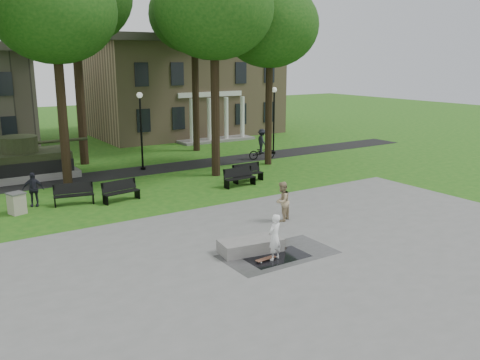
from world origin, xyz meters
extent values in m
plane|color=#1E5915|center=(0.00, 0.00, 0.00)|extent=(120.00, 120.00, 0.00)
cube|color=gray|center=(0.00, -5.00, 0.01)|extent=(22.00, 16.00, 0.02)
cube|color=black|center=(0.00, 12.00, 0.01)|extent=(44.00, 2.60, 0.01)
cube|color=#9E8460|center=(10.00, 26.00, 4.00)|extent=(16.00, 11.00, 8.00)
cube|color=#38332D|center=(10.00, 26.00, 8.30)|extent=(17.00, 12.00, 0.60)
cube|color=silver|center=(10.00, 20.50, 3.80)|extent=(6.00, 0.30, 0.40)
cylinder|color=black|center=(-4.50, 10.50, 4.00)|extent=(0.48, 0.48, 8.00)
ellipsoid|color=#13410F|center=(-4.50, 10.50, 9.00)|extent=(6.20, 6.20, 5.27)
cylinder|color=black|center=(3.50, 8.50, 4.16)|extent=(0.50, 0.50, 8.32)
ellipsoid|color=#13410F|center=(3.50, 8.50, 9.36)|extent=(6.60, 6.60, 5.61)
cylinder|color=black|center=(8.00, 9.50, 3.84)|extent=(0.46, 0.46, 7.68)
ellipsoid|color=#13410F|center=(8.00, 9.50, 8.64)|extent=(6.00, 6.00, 5.10)
cylinder|color=black|center=(-2.00, 16.00, 4.64)|extent=(0.54, 0.54, 9.28)
cylinder|color=black|center=(6.50, 16.50, 4.32)|extent=(0.50, 0.50, 8.64)
ellipsoid|color=#13410F|center=(6.50, 16.50, 9.72)|extent=(6.40, 6.40, 5.44)
cylinder|color=black|center=(0.50, 12.30, 2.20)|extent=(0.12, 0.12, 4.40)
sphere|color=silver|center=(0.50, 12.30, 4.55)|extent=(0.36, 0.36, 0.36)
cylinder|color=black|center=(0.50, 12.30, 0.08)|extent=(0.32, 0.32, 0.16)
cylinder|color=black|center=(10.50, 12.30, 2.20)|extent=(0.12, 0.12, 4.40)
sphere|color=silver|center=(10.50, 12.30, 4.55)|extent=(0.36, 0.36, 0.36)
cylinder|color=black|center=(10.50, 12.30, 0.08)|extent=(0.32, 0.32, 0.16)
cube|color=gray|center=(-6.50, 14.00, 0.20)|extent=(6.50, 3.40, 0.40)
cube|color=#2A3019|center=(-6.50, 14.00, 0.95)|extent=(5.80, 2.80, 1.10)
cube|color=black|center=(-6.50, 12.65, 0.75)|extent=(5.80, 0.35, 0.70)
cube|color=black|center=(-6.50, 15.35, 0.75)|extent=(5.80, 0.35, 0.70)
cylinder|color=#2A3019|center=(-6.20, 14.00, 1.95)|extent=(2.10, 2.10, 0.90)
cylinder|color=#2A3019|center=(-3.90, 14.00, 1.95)|extent=(3.20, 0.18, 0.18)
cube|color=black|center=(-1.16, -3.64, 0.02)|extent=(2.20, 1.20, 0.00)
cube|color=gray|center=(-1.63, -2.70, 0.24)|extent=(2.32, 1.31, 0.45)
cube|color=brown|center=(-1.65, -3.66, 0.06)|extent=(0.79, 0.26, 0.07)
imported|color=white|center=(-1.36, -3.75, 0.82)|extent=(0.67, 0.54, 1.60)
imported|color=tan|center=(1.46, -0.48, 0.86)|extent=(1.02, 0.94, 1.68)
imported|color=black|center=(-6.81, 7.53, 0.80)|extent=(1.01, 0.69, 1.59)
imported|color=black|center=(8.59, 11.04, 0.49)|extent=(1.95, 1.03, 0.98)
imported|color=black|center=(8.59, 11.04, 1.26)|extent=(0.82, 1.16, 1.63)
cube|color=black|center=(-5.19, 6.73, 0.45)|extent=(1.85, 0.80, 0.05)
cube|color=black|center=(-5.19, 6.95, 0.75)|extent=(1.79, 0.51, 0.50)
cube|color=black|center=(-6.04, 6.73, 0.23)|extent=(0.15, 0.45, 0.45)
cube|color=black|center=(-4.34, 6.73, 0.23)|extent=(0.15, 0.45, 0.45)
cube|color=black|center=(-3.13, 6.09, 0.45)|extent=(1.85, 0.74, 0.05)
cube|color=black|center=(-3.13, 6.31, 0.75)|extent=(1.80, 0.44, 0.50)
cube|color=black|center=(-3.98, 6.09, 0.23)|extent=(0.13, 0.45, 0.45)
cube|color=black|center=(-2.28, 6.09, 0.23)|extent=(0.13, 0.45, 0.45)
cube|color=black|center=(3.22, 5.47, 0.45)|extent=(1.81, 0.50, 0.05)
cube|color=black|center=(3.22, 5.69, 0.75)|extent=(1.80, 0.20, 0.50)
cube|color=black|center=(2.37, 5.47, 0.23)|extent=(0.07, 0.45, 0.45)
cube|color=black|center=(4.07, 5.47, 0.23)|extent=(0.07, 0.45, 0.45)
cube|color=black|center=(4.20, 6.14, 0.45)|extent=(1.82, 0.51, 0.05)
cube|color=black|center=(4.20, 6.36, 0.75)|extent=(1.80, 0.22, 0.50)
cube|color=black|center=(3.35, 6.14, 0.23)|extent=(0.08, 0.45, 0.45)
cube|color=black|center=(5.05, 6.14, 0.23)|extent=(0.08, 0.45, 0.45)
cube|color=#A09B84|center=(-7.69, 6.65, 0.45)|extent=(0.76, 0.76, 0.90)
cube|color=#4C4C4C|center=(-7.69, 6.65, 0.93)|extent=(0.84, 0.84, 0.06)
camera|label=1|loc=(-11.09, -16.64, 6.63)|focal=38.00mm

